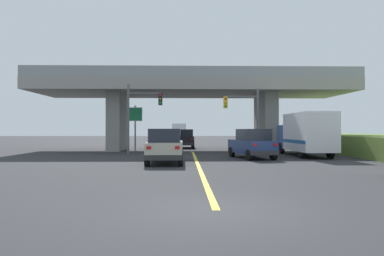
# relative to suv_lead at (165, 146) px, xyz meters

# --- Properties ---
(ground) EXTENTS (160.00, 160.00, 0.00)m
(ground) POSITION_rel_suv_lead_xyz_m (1.87, 13.43, -1.02)
(ground) COLOR #2B2B2D
(overpass_bridge) EXTENTS (29.43, 8.62, 7.40)m
(overpass_bridge) POSITION_rel_suv_lead_xyz_m (1.87, 13.43, 4.34)
(overpass_bridge) COLOR gray
(overpass_bridge) RESTS_ON ground
(lane_divider_stripe) EXTENTS (0.20, 23.01, 0.01)m
(lane_divider_stripe) POSITION_rel_suv_lead_xyz_m (1.87, -0.63, -1.01)
(lane_divider_stripe) COLOR yellow
(lane_divider_stripe) RESTS_ON ground
(suv_lead) EXTENTS (2.04, 4.78, 2.02)m
(suv_lead) POSITION_rel_suv_lead_xyz_m (0.00, 0.00, 0.00)
(suv_lead) COLOR #B7B29E
(suv_lead) RESTS_ON ground
(suv_crossing) EXTENTS (2.77, 4.71, 2.02)m
(suv_crossing) POSITION_rel_suv_lead_xyz_m (5.75, 3.35, -0.00)
(suv_crossing) COLOR navy
(suv_crossing) RESTS_ON ground
(box_truck) EXTENTS (2.33, 7.27, 3.17)m
(box_truck) POSITION_rel_suv_lead_xyz_m (10.15, 5.33, 0.65)
(box_truck) COLOR navy
(box_truck) RESTS_ON ground
(sedan_oncoming) EXTENTS (1.86, 4.64, 2.02)m
(sedan_oncoming) POSITION_rel_suv_lead_xyz_m (1.25, 17.74, -0.00)
(sedan_oncoming) COLOR black
(sedan_oncoming) RESTS_ON ground
(traffic_signal_nearside) EXTENTS (2.91, 0.36, 5.37)m
(traffic_signal_nearside) POSITION_rel_suv_lead_xyz_m (6.21, 8.33, 2.39)
(traffic_signal_nearside) COLOR #56595E
(traffic_signal_nearside) RESTS_ON ground
(traffic_signal_farside) EXTENTS (2.86, 0.36, 5.69)m
(traffic_signal_farside) POSITION_rel_suv_lead_xyz_m (-2.51, 8.07, 2.55)
(traffic_signal_farside) COLOR #56595E
(traffic_signal_farside) RESTS_ON ground
(highway_sign) EXTENTS (1.30, 0.17, 4.17)m
(highway_sign) POSITION_rel_suv_lead_xyz_m (-3.34, 11.45, 1.96)
(highway_sign) COLOR slate
(highway_sign) RESTS_ON ground
(semi_truck_distant) EXTENTS (2.33, 6.86, 3.01)m
(semi_truck_distant) POSITION_rel_suv_lead_xyz_m (0.29, 41.65, 0.57)
(semi_truck_distant) COLOR navy
(semi_truck_distant) RESTS_ON ground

